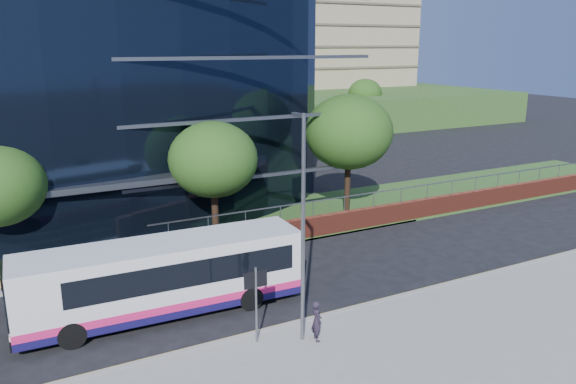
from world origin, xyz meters
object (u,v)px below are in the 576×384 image
street_sign (256,289)px  city_bus (166,277)px  tree_far_d (349,132)px  tree_dist_f (365,93)px  streetlight_east (303,224)px  tree_dist_e (259,97)px  pedestrian (317,321)px  tree_far_c (213,160)px

street_sign → city_bus: 4.38m
tree_far_d → city_bus: bearing=-150.2°
tree_dist_f → city_bus: size_ratio=0.55×
tree_far_d → tree_dist_f: (24.00, 32.00, -0.98)m
streetlight_east → city_bus: streetlight_east is taller
tree_far_d → streetlight_east: bearing=-129.4°
tree_far_d → tree_dist_e: bearing=75.1°
street_sign → city_bus: bearing=118.5°
pedestrian → tree_far_c: bearing=8.3°
tree_far_d → city_bus: 16.05m
tree_far_c → tree_far_d: 9.08m
tree_far_c → city_bus: tree_far_c is taller
tree_dist_e → streetlight_east: (-18.00, -42.17, -0.10)m
pedestrian → tree_dist_f: bearing=-25.8°
tree_far_d → tree_dist_f: 40.01m
street_sign → tree_dist_e: 45.99m
tree_far_c → pedestrian: (-0.58, -11.48, -3.64)m
tree_dist_e → streetlight_east: bearing=-113.1°
tree_far_c → streetlight_east: bearing=-95.1°
tree_far_d → pedestrian: bearing=-127.5°
tree_far_c → tree_dist_e: size_ratio=1.00×
tree_dist_f → city_bus: tree_dist_f is taller
tree_dist_f → city_bus: bearing=-133.4°
tree_far_c → city_bus: size_ratio=0.59×
streetlight_east → city_bus: size_ratio=0.73×
pedestrian → tree_far_d: bearing=-26.3°
street_sign → tree_far_d: 16.61m
city_bus → pedestrian: (3.99, -4.71, -0.67)m
tree_dist_e → tree_dist_f: bearing=7.1°
tree_dist_f → tree_far_c: bearing=-135.0°
street_sign → city_bus: city_bus is taller
streetlight_east → pedestrian: 3.58m
street_sign → pedestrian: street_sign is taller
tree_dist_e → tree_far_c: bearing=-118.7°
streetlight_east → pedestrian: size_ratio=5.36×
tree_far_d → pedestrian: size_ratio=4.99×
city_bus → tree_far_c: bearing=57.9°
tree_dist_f → pedestrian: size_ratio=4.05×
street_sign → tree_far_d: size_ratio=0.38×
tree_far_c → pedestrian: tree_far_c is taller
tree_far_c → street_sign: bearing=-103.3°
tree_far_c → tree_dist_f: (33.00, 33.00, -0.33)m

